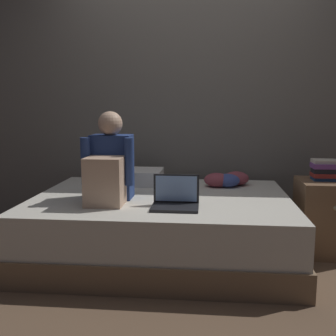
% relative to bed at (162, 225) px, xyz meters
% --- Properties ---
extents(ground_plane, '(8.00, 8.00, 0.00)m').
position_rel_bed_xyz_m(ground_plane, '(0.20, -0.30, -0.24)').
color(ground_plane, brown).
extents(wall_back, '(5.60, 0.10, 2.70)m').
position_rel_bed_xyz_m(wall_back, '(0.20, 0.90, 1.11)').
color(wall_back, slate).
rests_on(wall_back, ground_plane).
extents(bed, '(2.00, 1.50, 0.48)m').
position_rel_bed_xyz_m(bed, '(0.00, 0.00, 0.00)').
color(bed, '#7A6047').
rests_on(bed, ground_plane).
extents(nightstand, '(0.44, 0.46, 0.59)m').
position_rel_bed_xyz_m(nightstand, '(1.30, 0.17, 0.06)').
color(nightstand, brown).
rests_on(nightstand, ground_plane).
extents(person_sitting, '(0.39, 0.44, 0.66)m').
position_rel_bed_xyz_m(person_sitting, '(-0.36, -0.20, 0.49)').
color(person_sitting, navy).
rests_on(person_sitting, bed).
extents(laptop, '(0.32, 0.23, 0.22)m').
position_rel_bed_xyz_m(laptop, '(0.13, -0.36, 0.30)').
color(laptop, black).
rests_on(laptop, bed).
extents(pillow, '(0.56, 0.36, 0.13)m').
position_rel_bed_xyz_m(pillow, '(-0.33, 0.45, 0.31)').
color(pillow, silver).
rests_on(pillow, bed).
extents(book_stack, '(0.23, 0.17, 0.16)m').
position_rel_bed_xyz_m(book_stack, '(1.27, 0.19, 0.44)').
color(book_stack, '#284C84').
rests_on(book_stack, nightstand).
extents(clothes_pile, '(0.39, 0.28, 0.12)m').
position_rel_bed_xyz_m(clothes_pile, '(0.52, 0.42, 0.30)').
color(clothes_pile, '#3D4C8E').
rests_on(clothes_pile, bed).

